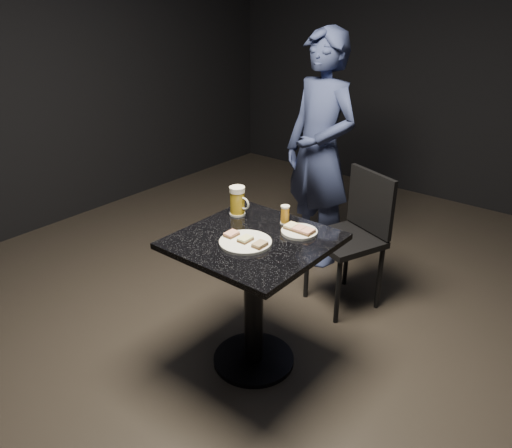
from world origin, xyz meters
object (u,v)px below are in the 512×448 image
object	(u,v)px
plate_small	(299,232)
chair	(354,231)
patron	(320,152)
table	(254,281)
beer_tumbler	(285,215)
plate_large	(245,242)
beer_mug	(238,201)

from	to	relation	value
plate_small	chair	size ratio (longest dim) A/B	0.21
patron	chair	bearing A→B (deg)	-22.30
table	beer_tumbler	distance (m)	0.38
plate_large	beer_mug	bearing A→B (deg)	136.85
plate_small	plate_large	bearing A→B (deg)	-117.76
patron	beer_tumbler	size ratio (longest dim) A/B	16.80
chair	beer_mug	bearing A→B (deg)	-116.47
plate_large	chair	xyz separation A→B (m)	(0.09, 0.93, -0.26)
plate_small	chair	distance (m)	0.72
plate_large	table	world-z (taller)	plate_large
plate_large	beer_mug	size ratio (longest dim) A/B	1.59
table	plate_small	bearing A→B (deg)	53.58
plate_small	beer_tumbler	world-z (taller)	beer_tumbler
plate_large	beer_mug	world-z (taller)	beer_mug
patron	beer_mug	xyz separation A→B (m)	(0.16, -1.06, 0.01)
beer_mug	patron	bearing A→B (deg)	98.40
plate_small	chair	bearing A→B (deg)	93.44
beer_tumbler	plate_large	bearing A→B (deg)	-92.00
plate_large	plate_small	world-z (taller)	same
plate_small	table	world-z (taller)	plate_small
table	beer_tumbler	bearing A→B (deg)	86.24
plate_large	plate_small	bearing A→B (deg)	62.24
table	chair	bearing A→B (deg)	83.44
plate_large	table	distance (m)	0.26
plate_large	chair	bearing A→B (deg)	84.21
patron	beer_tumbler	world-z (taller)	patron
table	beer_tumbler	xyz separation A→B (m)	(0.02, 0.24, 0.29)
plate_small	beer_tumbler	distance (m)	0.14
plate_large	beer_tumbler	bearing A→B (deg)	88.00
patron	beer_tumbler	bearing A→B (deg)	-53.22
plate_small	patron	xyz separation A→B (m)	(-0.54, 1.04, 0.07)
chair	plate_large	bearing A→B (deg)	-95.79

